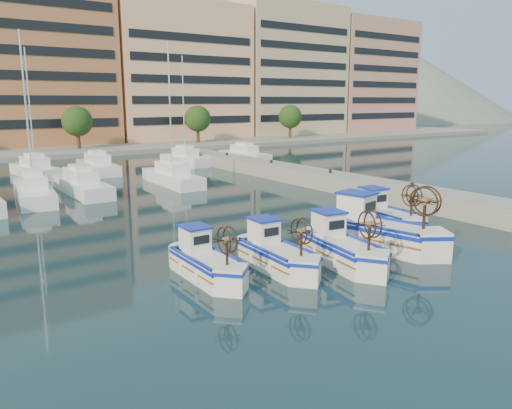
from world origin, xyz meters
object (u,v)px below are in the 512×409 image
fishing_boat_a (206,261)px  fishing_boat_d (378,230)px  fishing_boat_b (276,253)px  fishing_boat_e (385,215)px  fishing_boat_c (341,247)px

fishing_boat_a → fishing_boat_d: fishing_boat_d is taller
fishing_boat_a → fishing_boat_b: (2.91, -0.71, 0.02)m
fishing_boat_a → fishing_boat_e: size_ratio=0.88×
fishing_boat_d → fishing_boat_a: bearing=160.2°
fishing_boat_b → fishing_boat_c: size_ratio=0.91×
fishing_boat_c → fishing_boat_d: fishing_boat_d is taller
fishing_boat_e → fishing_boat_d: bearing=-137.7°
fishing_boat_a → fishing_boat_c: fishing_boat_c is taller
fishing_boat_b → fishing_boat_a: bearing=168.8°
fishing_boat_e → fishing_boat_b: bearing=-161.6°
fishing_boat_b → fishing_boat_c: bearing=-18.2°
fishing_boat_b → fishing_boat_c: fishing_boat_c is taller
fishing_boat_b → fishing_boat_d: size_ratio=0.76×
fishing_boat_c → fishing_boat_e: bearing=35.0°
fishing_boat_a → fishing_boat_e: 11.84m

